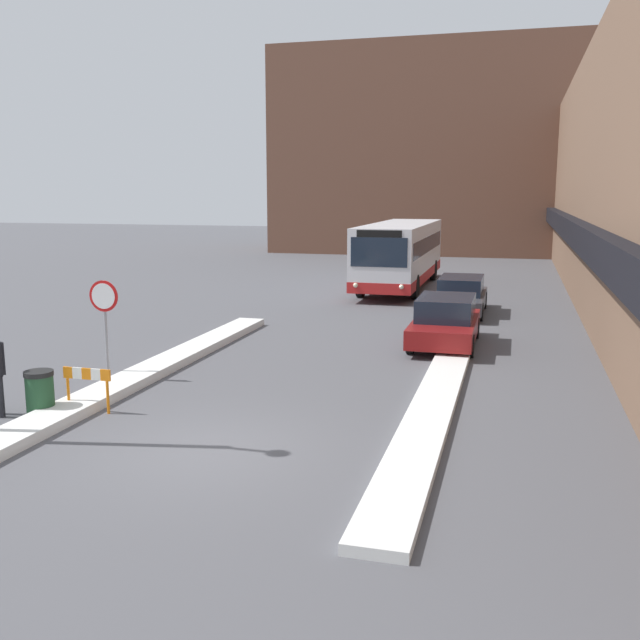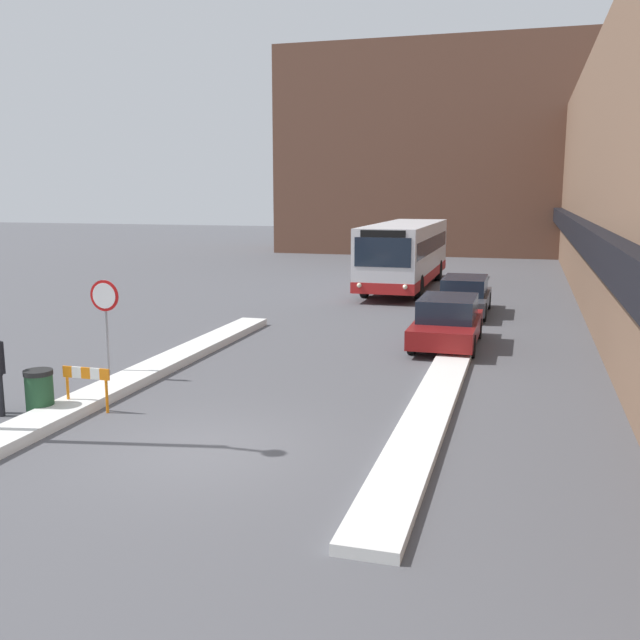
% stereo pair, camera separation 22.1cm
% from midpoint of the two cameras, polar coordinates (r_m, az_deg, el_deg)
% --- Properties ---
extents(ground_plane, '(160.00, 160.00, 0.00)m').
position_cam_midpoint_polar(ground_plane, '(13.06, -8.78, -10.24)').
color(ground_plane, '#515156').
extents(building_row_right, '(5.50, 60.00, 10.19)m').
position_cam_midpoint_polar(building_row_right, '(35.39, 24.22, 10.20)').
color(building_row_right, brown).
rests_on(building_row_right, ground_plane).
extents(building_backdrop_far, '(26.00, 8.00, 15.03)m').
position_cam_midpoint_polar(building_backdrop_far, '(55.24, 10.95, 13.12)').
color(building_backdrop_far, brown).
rests_on(building_backdrop_far, ground_plane).
extents(snow_bank_left, '(0.90, 14.98, 0.22)m').
position_cam_midpoint_polar(snow_bank_left, '(18.22, -13.51, -4.15)').
color(snow_bank_left, silver).
rests_on(snow_bank_left, ground_plane).
extents(snow_bank_right, '(0.90, 11.55, 0.17)m').
position_cam_midpoint_polar(snow_bank_right, '(14.62, 8.98, -7.65)').
color(snow_bank_right, silver).
rests_on(snow_bank_right, ground_plane).
extents(city_bus, '(2.65, 11.27, 3.08)m').
position_cam_midpoint_polar(city_bus, '(34.19, 7.02, 5.35)').
color(city_bus, silver).
rests_on(city_bus, ground_plane).
extents(parked_car_front, '(1.86, 4.37, 1.47)m').
position_cam_midpoint_polar(parked_car_front, '(21.55, 10.43, -0.12)').
color(parked_car_front, maroon).
rests_on(parked_car_front, ground_plane).
extents(parked_car_back, '(1.82, 4.65, 1.39)m').
position_cam_midpoint_polar(parked_car_back, '(27.39, 11.70, 1.95)').
color(parked_car_back, '#38383D').
rests_on(parked_car_back, ground_plane).
extents(stop_sign, '(0.76, 0.08, 2.45)m').
position_cam_midpoint_polar(stop_sign, '(17.99, -16.48, 0.97)').
color(stop_sign, gray).
rests_on(stop_sign, ground_plane).
extents(trash_bin, '(0.59, 0.59, 0.95)m').
position_cam_midpoint_polar(trash_bin, '(15.76, -21.16, -5.42)').
color(trash_bin, '#234C2D').
rests_on(trash_bin, ground_plane).
extents(construction_barricade, '(1.10, 0.06, 0.94)m').
position_cam_midpoint_polar(construction_barricade, '(15.66, -17.80, -4.60)').
color(construction_barricade, orange).
rests_on(construction_barricade, ground_plane).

